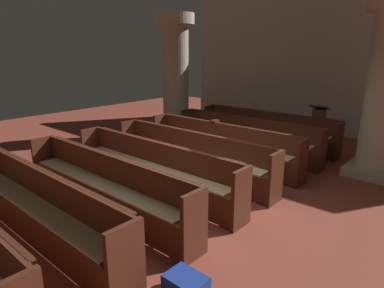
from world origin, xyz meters
name	(u,v)px	position (x,y,z in m)	size (l,w,h in m)	color
ground_plane	(202,197)	(0.00, 0.00, 0.00)	(19.20, 19.20, 0.00)	brown
back_wall	(337,57)	(0.00, 6.08, 2.25)	(10.00, 0.16, 4.50)	beige
pew_row_0	(266,128)	(-0.80, 3.63, 0.48)	(3.80, 0.46, 0.89)	#562819
pew_row_1	(245,135)	(-0.80, 2.62, 0.48)	(3.80, 0.46, 0.89)	#562819
pew_row_2	(220,143)	(-0.80, 1.61, 0.48)	(3.80, 0.47, 0.89)	#562819
pew_row_3	(190,154)	(-0.80, 0.60, 0.48)	(3.80, 0.46, 0.89)	#562819
pew_row_4	(152,166)	(-0.80, -0.40, 0.48)	(3.80, 0.46, 0.89)	#562819
pew_row_5	(103,183)	(-0.80, -1.41, 0.48)	(3.80, 0.47, 0.89)	#562819
pew_row_6	(38,205)	(-0.80, -2.42, 0.48)	(3.80, 0.46, 0.89)	#562819
pillar_far_side	(176,74)	(-3.52, 3.05, 1.79)	(1.10, 1.10, 3.45)	tan
lectern	(318,128)	(0.18, 4.67, 0.45)	(0.48, 0.45, 1.08)	brown
hymn_book	(215,121)	(-1.11, 1.81, 0.91)	(0.14, 0.19, 0.04)	maroon
kneeler_box_blue	(186,286)	(1.41, -1.96, 0.12)	(0.42, 0.31, 0.23)	navy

